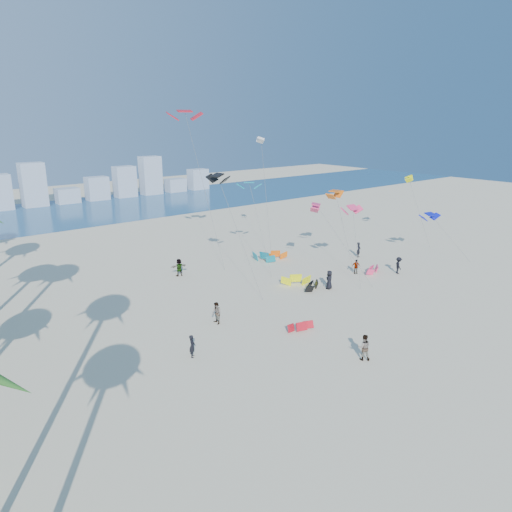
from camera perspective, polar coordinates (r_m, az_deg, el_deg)
ground at (r=32.54m, az=14.27°, el=-14.79°), size 220.00×220.00×0.00m
ocean at (r=92.49m, az=-24.08°, el=4.50°), size 220.00×220.00×0.00m
kitesurfer_near at (r=34.84m, az=-7.65°, el=-10.63°), size 0.68×0.73×1.68m
kitesurfer_mid at (r=34.96m, az=12.80°, el=-10.61°), size 1.17×1.16×1.91m
kitesurfers_far at (r=49.77m, az=4.37°, el=-2.07°), size 25.65×15.64×1.92m
grounded_kites at (r=51.91m, az=4.56°, el=-1.86°), size 19.29×19.51×1.00m
flying_kites at (r=53.10m, az=5.66°, el=9.85°), size 33.17×19.70×17.87m
distant_skyline at (r=101.34m, az=-26.47°, el=6.90°), size 85.00×3.00×8.40m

